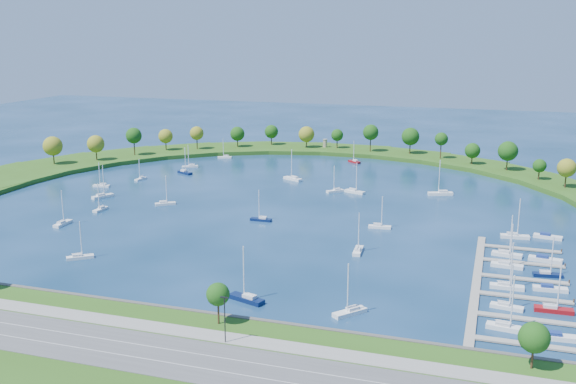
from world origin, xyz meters
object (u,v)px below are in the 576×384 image
(moored_boat_11, at_px, (441,193))
(docked_boat_8, at_px, (507,253))
(moored_boat_4, at_px, (354,161))
(docked_boat_7, at_px, (548,273))
(moored_boat_17, at_px, (350,311))
(moored_boat_0, at_px, (141,178))
(docked_boat_9, at_px, (545,259))
(docked_boat_6, at_px, (507,264))
(docked_boat_10, at_px, (515,235))
(moored_boat_20, at_px, (165,203))
(moored_boat_2, at_px, (261,218))
(moored_boat_10, at_px, (293,178))
(harbor_tower, at_px, (325,143))
(moored_boat_18, at_px, (355,191))
(moored_boat_6, at_px, (103,195))
(docked_boat_5, at_px, (550,289))
(moored_boat_14, at_px, (225,157))
(moored_boat_7, at_px, (380,226))
(docked_boat_3, at_px, (553,308))
(moored_boat_9, at_px, (80,256))
(moored_boat_5, at_px, (358,250))
(moored_boat_12, at_px, (335,190))
(dock_system, at_px, (506,286))
(moored_boat_1, at_px, (100,208))
(docked_boat_2, at_px, (507,305))
(docked_boat_11, at_px, (547,236))
(moored_boat_3, at_px, (185,172))
(moored_boat_13, at_px, (247,298))
(docked_boat_0, at_px, (506,326))
(moored_boat_16, at_px, (190,166))
(docked_boat_4, at_px, (507,285))
(moored_boat_19, at_px, (102,185))

(moored_boat_11, relative_size, docked_boat_8, 1.14)
(moored_boat_4, distance_m, docked_boat_7, 162.52)
(moored_boat_11, xyz_separation_m, moored_boat_17, (-9.33, -124.39, -0.06))
(moored_boat_0, height_order, docked_boat_9, moored_boat_0)
(docked_boat_6, distance_m, docked_boat_10, 29.05)
(moored_boat_4, distance_m, moored_boat_20, 115.18)
(moored_boat_2, xyz_separation_m, moored_boat_10, (-8.79, 65.11, 0.09))
(harbor_tower, bearing_deg, docked_boat_7, -57.68)
(docked_boat_7, bearing_deg, docked_boat_10, 96.01)
(moored_boat_10, bearing_deg, moored_boat_4, -83.23)
(moored_boat_2, bearing_deg, moored_boat_18, -114.66)
(harbor_tower, xyz_separation_m, docked_boat_10, (97.91, -134.57, -3.39))
(moored_boat_6, xyz_separation_m, docked_boat_5, (163.00, -49.13, -0.30))
(moored_boat_14, relative_size, moored_boat_17, 0.83)
(moored_boat_7, relative_size, docked_boat_3, 0.86)
(moored_boat_2, distance_m, docked_boat_8, 82.45)
(moored_boat_9, bearing_deg, moored_boat_10, 38.28)
(moored_boat_18, xyz_separation_m, docked_boat_7, (69.65, -76.75, -0.04))
(moored_boat_2, height_order, moored_boat_9, moored_boat_9)
(moored_boat_5, xyz_separation_m, moored_boat_12, (-24.73, 72.00, -0.03))
(moored_boat_10, height_order, moored_boat_17, moored_boat_10)
(moored_boat_7, bearing_deg, moored_boat_4, 100.62)
(dock_system, relative_size, moored_boat_1, 7.91)
(moored_boat_9, height_order, docked_boat_2, moored_boat_9)
(docked_boat_11, bearing_deg, moored_boat_4, 139.45)
(dock_system, bearing_deg, moored_boat_6, 161.84)
(moored_boat_3, xyz_separation_m, docked_boat_9, (152.42, -76.93, -0.23))
(docked_boat_6, bearing_deg, docked_boat_8, 94.44)
(moored_boat_7, relative_size, docked_boat_11, 1.23)
(docked_boat_5, bearing_deg, moored_boat_6, 159.16)
(moored_boat_14, bearing_deg, moored_boat_2, 101.19)
(moored_boat_20, bearing_deg, moored_boat_14, 62.78)
(moored_boat_3, height_order, moored_boat_9, moored_boat_3)
(moored_boat_13, relative_size, docked_boat_0, 1.08)
(moored_boat_5, distance_m, docked_boat_7, 52.90)
(moored_boat_4, bearing_deg, moored_boat_16, 64.23)
(dock_system, relative_size, moored_boat_6, 6.33)
(moored_boat_6, height_order, docked_boat_4, moored_boat_6)
(docked_boat_2, bearing_deg, moored_boat_18, 128.52)
(moored_boat_18, bearing_deg, moored_boat_10, 173.33)
(moored_boat_3, xyz_separation_m, moored_boat_5, (99.72, -85.62, -0.01))
(moored_boat_12, bearing_deg, docked_boat_11, 109.51)
(docked_boat_6, xyz_separation_m, docked_boat_8, (0.00, 9.86, -0.00))
(moored_boat_16, xyz_separation_m, docked_boat_0, (145.86, -141.01, 0.05))
(harbor_tower, relative_size, dock_system, 0.06)
(moored_boat_5, xyz_separation_m, moored_boat_10, (-47.99, 88.04, 0.05))
(moored_boat_20, distance_m, docked_boat_0, 144.04)
(moored_boat_4, distance_m, docked_boat_8, 145.17)
(moored_boat_9, distance_m, moored_boat_10, 121.50)
(moored_boat_13, xyz_separation_m, moored_boat_19, (-103.07, 95.14, -0.10))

